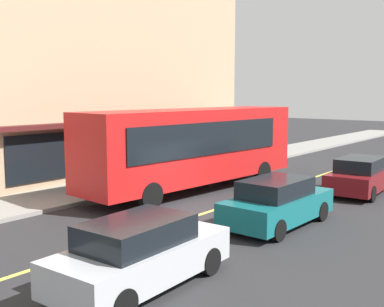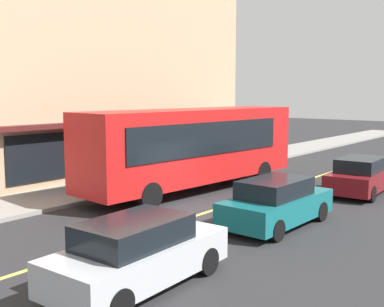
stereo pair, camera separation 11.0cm
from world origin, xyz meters
name	(u,v)px [view 1 (the left image)]	position (x,y,z in m)	size (l,w,h in m)	color
ground	(206,213)	(0.00, 0.00, 0.00)	(120.00, 120.00, 0.00)	#28282B
sidewalk	(97,189)	(0.00, 5.89, 0.07)	(80.00, 3.13, 0.15)	gray
lane_centre_stripe	(206,212)	(0.00, 0.00, 0.00)	(36.00, 0.16, 0.01)	#D8D14C
storefront_building	(64,62)	(2.81, 11.68, 5.84)	(20.24, 9.07, 11.69)	tan
bus	(194,145)	(2.76, 2.73, 1.99)	(11.28, 3.31, 3.50)	red
traffic_light	(126,132)	(1.04, 5.13, 2.53)	(0.30, 0.52, 3.20)	#2D2D33
car_maroon	(361,176)	(6.63, -3.10, 0.74)	(4.38, 2.03, 1.52)	maroon
car_teal	(277,203)	(0.08, -2.73, 0.74)	(4.34, 1.94, 1.52)	#14666B
car_silver	(140,253)	(-6.00, -2.72, 0.74)	(4.36, 1.99, 1.52)	#B7BABF
pedestrian_waiting	(163,151)	(5.52, 7.01, 1.15)	(0.34, 0.34, 1.66)	black
pedestrian_mid_block	(170,152)	(4.91, 5.97, 1.22)	(0.34, 0.34, 1.77)	black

